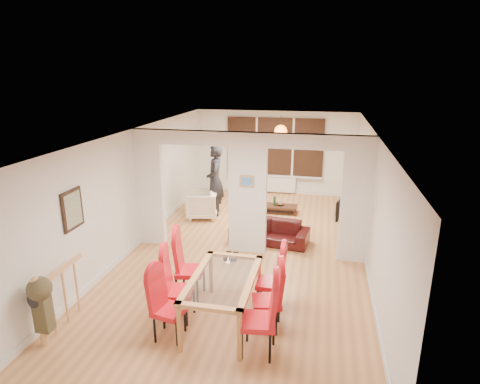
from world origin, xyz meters
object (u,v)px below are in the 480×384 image
(dining_chair_lb, at_px, (178,287))
(bowl, at_px, (280,204))
(dining_chair_la, at_px, (169,306))
(armchair, at_px, (202,204))
(dining_table, at_px, (223,300))
(coffee_table, at_px, (280,209))
(dining_chair_ra, at_px, (259,316))
(person, at_px, (215,180))
(dining_chair_rc, at_px, (270,279))
(sofa, at_px, (269,231))
(bottle, at_px, (275,201))
(dining_chair_rb, at_px, (267,297))
(dining_chair_lc, at_px, (190,266))
(television, at_px, (339,206))

(dining_chair_lb, bearing_deg, bowl, 69.31)
(dining_chair_la, relative_size, armchair, 1.32)
(dining_table, relative_size, coffee_table, 1.86)
(dining_chair_la, distance_m, coffee_table, 5.83)
(dining_chair_ra, bearing_deg, person, 103.02)
(dining_chair_rc, relative_size, armchair, 1.35)
(dining_chair_la, bearing_deg, sofa, 87.85)
(coffee_table, bearing_deg, dining_table, -93.32)
(dining_chair_ra, bearing_deg, dining_chair_la, 169.18)
(dining_table, relative_size, bowl, 7.48)
(bottle, bearing_deg, person, -164.51)
(dining_chair_rb, distance_m, sofa, 3.23)
(dining_table, distance_m, dining_chair_lc, 0.99)
(dining_table, bearing_deg, dining_chair_ra, -41.46)
(dining_chair_lc, height_order, coffee_table, dining_chair_lc)
(sofa, height_order, television, television)
(dining_table, height_order, sofa, dining_table)
(armchair, bearing_deg, bowl, 100.90)
(dining_chair_rb, relative_size, sofa, 0.59)
(dining_chair_ra, bearing_deg, dining_chair_lb, 150.08)
(dining_chair_la, distance_m, sofa, 3.85)
(dining_table, distance_m, dining_chair_la, 0.86)
(dining_chair_lc, relative_size, sofa, 0.64)
(dining_table, bearing_deg, dining_chair_lb, -177.77)
(dining_chair_rc, distance_m, sofa, 2.69)
(dining_chair_rc, xyz_separation_m, bowl, (-0.37, 4.70, -0.30))
(dining_table, height_order, person, person)
(coffee_table, relative_size, bottle, 3.19)
(armchair, height_order, bowl, armchair)
(television, bearing_deg, dining_chair_rb, -173.69)
(dining_chair_rb, bearing_deg, dining_chair_la, -173.85)
(sofa, xyz_separation_m, armchair, (-1.99, 1.23, 0.10))
(person, relative_size, television, 2.00)
(bowl, bearing_deg, bottle, -156.32)
(dining_chair_lb, height_order, dining_chair_ra, dining_chair_ra)
(dining_chair_rc, height_order, person, person)
(dining_table, bearing_deg, bottle, 88.52)
(armchair, bearing_deg, sofa, 47.05)
(dining_chair_lc, distance_m, television, 5.36)
(armchair, height_order, person, person)
(coffee_table, height_order, bowl, bowl)
(dining_table, relative_size, dining_chair_rb, 1.60)
(armchair, xyz_separation_m, coffee_table, (2.02, 0.78, -0.26))
(dining_chair_la, height_order, coffee_table, dining_chair_la)
(dining_chair_la, relative_size, person, 0.54)
(dining_chair_lb, height_order, bottle, dining_chair_lb)
(dining_table, height_order, coffee_table, dining_table)
(dining_chair_ra, height_order, television, dining_chair_ra)
(bottle, xyz_separation_m, bowl, (0.14, 0.06, -0.11))
(dining_chair_lc, bearing_deg, dining_chair_la, -95.22)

